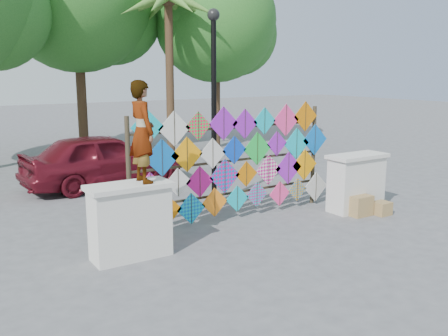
{
  "coord_description": "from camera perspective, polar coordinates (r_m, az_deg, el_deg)",
  "views": [
    {
      "loc": [
        -5.71,
        -7.78,
        3.12
      ],
      "look_at": [
        -0.32,
        0.6,
        1.16
      ],
      "focal_mm": 40.0,
      "sensor_mm": 36.0,
      "label": 1
    }
  ],
  "objects": [
    {
      "name": "cardboard_box_far",
      "position": [
        11.48,
        17.59,
        -4.41
      ],
      "size": [
        0.35,
        0.32,
        0.29
      ],
      "primitive_type": "cube",
      "color": "olive",
      "rests_on": "ground"
    },
    {
      "name": "parapet_right",
      "position": [
        11.59,
        14.88,
        -1.55
      ],
      "size": [
        1.4,
        0.65,
        1.28
      ],
      "color": "silver",
      "rests_on": "ground"
    },
    {
      "name": "cardboard_box_near",
      "position": [
        11.31,
        15.1,
        -4.11
      ],
      "size": [
        0.5,
        0.44,
        0.44
      ],
      "primitive_type": "cube",
      "color": "olive",
      "rests_on": "ground"
    },
    {
      "name": "lamppost",
      "position": [
        11.48,
        -1.18,
        9.0
      ],
      "size": [
        0.28,
        0.28,
        4.46
      ],
      "color": "black",
      "rests_on": "ground"
    },
    {
      "name": "kite_rack",
      "position": [
        10.48,
        1.66,
        0.81
      ],
      "size": [
        4.95,
        0.24,
        2.43
      ],
      "color": "#322A1C",
      "rests_on": "ground"
    },
    {
      "name": "sedan",
      "position": [
        13.91,
        -13.63,
        0.95
      ],
      "size": [
        4.44,
        2.1,
        1.47
      ],
      "primitive_type": "imported",
      "rotation": [
        0.0,
        0.0,
        1.66
      ],
      "color": "maroon",
      "rests_on": "ground"
    },
    {
      "name": "ground",
      "position": [
        10.14,
        3.39,
        -6.8
      ],
      "size": [
        80.0,
        80.0,
        0.0
      ],
      "primitive_type": "plane",
      "color": "slate",
      "rests_on": "ground"
    },
    {
      "name": "palm_tree",
      "position": [
        17.74,
        -6.36,
        17.01
      ],
      "size": [
        3.62,
        3.62,
        5.83
      ],
      "color": "#4E3421",
      "rests_on": "ground"
    },
    {
      "name": "vendor_woman",
      "position": [
        8.32,
        -9.34,
        4.1
      ],
      "size": [
        0.41,
        0.62,
        1.69
      ],
      "primitive_type": "imported",
      "rotation": [
        0.0,
        0.0,
        1.57
      ],
      "color": "#99999E",
      "rests_on": "parapet_left"
    },
    {
      "name": "tree_east",
      "position": [
        20.49,
        -0.8,
        16.38
      ],
      "size": [
        5.4,
        4.8,
        7.42
      ],
      "color": "#4E3421",
      "rests_on": "ground"
    },
    {
      "name": "parapet_left",
      "position": [
        8.52,
        -10.66,
        -5.92
      ],
      "size": [
        1.4,
        0.65,
        1.28
      ],
      "color": "silver",
      "rests_on": "ground"
    }
  ]
}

